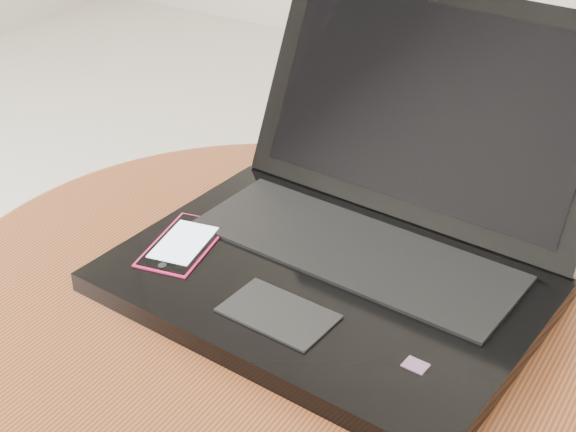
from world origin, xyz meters
The scene contains 4 objects.
table centered at (-0.05, 0.08, 0.39)m, with size 0.63×0.63×0.50m.
laptop centered at (0.01, 0.16, 0.54)m, with size 0.40×0.39×0.23m.
phone_black centered at (-0.11, 0.10, 0.51)m, with size 0.11×0.13×0.01m.
phone_pink centered at (-0.13, 0.08, 0.52)m, with size 0.07×0.11×0.01m.
Camera 1 is at (0.31, -0.44, 0.96)m, focal length 52.73 mm.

